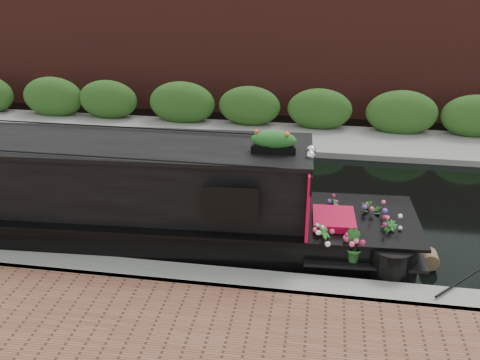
# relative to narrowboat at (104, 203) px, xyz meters

# --- Properties ---
(ground) EXTENTS (80.00, 80.00, 0.00)m
(ground) POSITION_rel_narrowboat_xyz_m (1.80, 2.02, -0.79)
(ground) COLOR black
(ground) RESTS_ON ground
(near_bank_coping) EXTENTS (40.00, 0.60, 0.50)m
(near_bank_coping) POSITION_rel_narrowboat_xyz_m (1.80, -1.28, -0.79)
(near_bank_coping) COLOR gray
(near_bank_coping) RESTS_ON ground
(far_bank_path) EXTENTS (40.00, 2.40, 0.34)m
(far_bank_path) POSITION_rel_narrowboat_xyz_m (1.80, 6.22, -0.79)
(far_bank_path) COLOR gray
(far_bank_path) RESTS_ON ground
(far_hedge) EXTENTS (40.00, 1.10, 2.80)m
(far_hedge) POSITION_rel_narrowboat_xyz_m (1.80, 7.12, -0.79)
(far_hedge) COLOR #2A561C
(far_hedge) RESTS_ON ground
(far_brick_wall) EXTENTS (40.00, 1.00, 8.00)m
(far_brick_wall) POSITION_rel_narrowboat_xyz_m (1.80, 9.22, -0.79)
(far_brick_wall) COLOR #54231C
(far_brick_wall) RESTS_ON ground
(narrowboat) EXTENTS (11.40, 2.56, 2.65)m
(narrowboat) POSITION_rel_narrowboat_xyz_m (0.00, 0.00, 0.00)
(narrowboat) COLOR black
(narrowboat) RESTS_ON ground
(rope_fender) EXTENTS (0.31, 0.33, 0.31)m
(rope_fender) POSITION_rel_narrowboat_xyz_m (6.15, 0.00, -0.64)
(rope_fender) COLOR brown
(rope_fender) RESTS_ON ground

